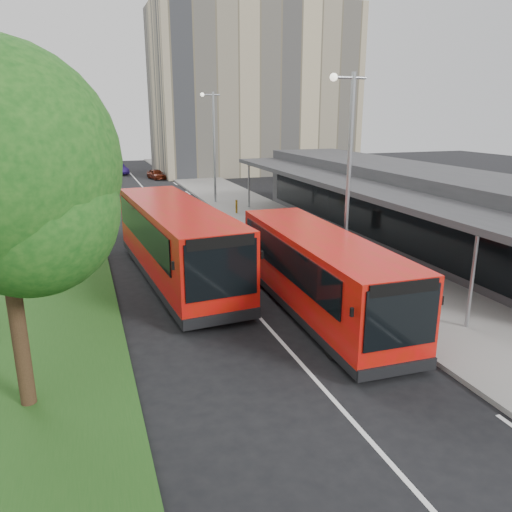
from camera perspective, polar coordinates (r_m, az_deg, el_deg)
The scene contains 17 objects.
ground at distance 17.02m, azimuth 0.64°, elevation -7.31°, with size 120.00×120.00×0.00m, color black.
pavement at distance 37.09m, azimuth -1.15°, elevation 5.76°, with size 5.00×80.00×0.15m, color gray.
grass_verge at distance 35.36m, azimuth -21.65°, elevation 4.06°, with size 5.00×80.00×0.10m, color #1F4917.
lane_centre_line at distance 30.90m, azimuth -8.87°, elevation 3.31°, with size 0.12×70.00×0.01m, color silver.
kerb_dashes at distance 35.42m, azimuth -4.81°, elevation 5.09°, with size 0.12×56.00×0.01m.
office_block at distance 59.92m, azimuth -0.45°, elevation 18.30°, with size 22.00×12.00×18.00m, color tan.
station_building at distance 28.26m, azimuth 16.11°, elevation 5.89°, with size 7.70×26.00×4.00m.
tree_mid at distance 23.85m, azimuth -23.70°, elevation 10.78°, with size 4.91×4.91×7.88m.
tree_far at distance 35.83m, azimuth -22.40°, elevation 11.61°, with size 4.52×4.52×7.23m.
lamp_post_near at distance 19.27m, azimuth 10.36°, elevation 9.77°, with size 1.44×0.28×8.00m.
lamp_post_far at distance 37.93m, azimuth -4.94°, elevation 13.00°, with size 1.44×0.28×8.00m.
bus_main at distance 17.23m, azimuth 7.21°, elevation -2.03°, with size 2.80×9.97×2.80m.
bus_second at distance 20.73m, azimuth -9.10°, elevation 1.54°, with size 3.64×11.32×3.16m.
litter_bin at distance 28.13m, azimuth 4.77°, elevation 3.55°, with size 0.57×0.57×1.02m, color #3C2218.
bollard at distance 33.96m, azimuth -2.25°, elevation 5.67°, with size 0.14×0.14×0.90m, color #EFA30C.
car_near at distance 53.67m, azimuth -11.32°, elevation 9.17°, with size 1.23×3.05×1.04m, color #5F1C0D.
car_far at distance 58.85m, azimuth -15.49°, elevation 9.56°, with size 1.25×3.58×1.18m, color navy.
Camera 1 is at (-5.33, -14.67, 6.78)m, focal length 35.00 mm.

